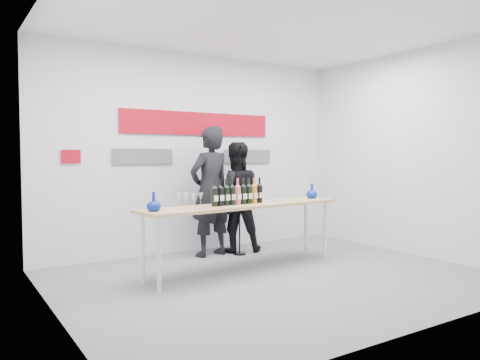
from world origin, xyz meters
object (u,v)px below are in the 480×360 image
object	(u,v)px
presenter_left	(210,191)
mic_stand	(240,221)
presenter_right	(235,197)
tasting_table	(244,209)

from	to	relation	value
presenter_left	mic_stand	xyz separation A→B (m)	(0.40, -0.17, -0.45)
presenter_right	tasting_table	bearing A→B (deg)	84.17
mic_stand	presenter_right	bearing A→B (deg)	73.51
presenter_right	mic_stand	size ratio (longest dim) A/B	1.03
presenter_left	presenter_right	xyz separation A→B (m)	(0.47, 0.06, -0.11)
tasting_table	mic_stand	xyz separation A→B (m)	(0.46, 0.83, -0.29)
presenter_left	presenter_right	world-z (taller)	presenter_left
presenter_right	mic_stand	distance (m)	0.42
tasting_table	mic_stand	world-z (taller)	mic_stand
presenter_left	presenter_right	bearing A→B (deg)	176.23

